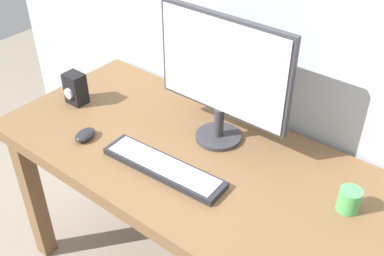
{
  "coord_description": "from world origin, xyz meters",
  "views": [
    {
      "loc": [
        0.83,
        -1.04,
        1.85
      ],
      "look_at": [
        0.01,
        0.0,
        0.9
      ],
      "focal_mm": 43.76,
      "sensor_mm": 36.0,
      "label": 1
    }
  ],
  "objects_px": {
    "audio_controller": "(75,89)",
    "mouse": "(85,135)",
    "monitor": "(222,73)",
    "keyboard_primary": "(163,167)",
    "coffee_mug": "(349,200)",
    "desk": "(191,175)"
  },
  "relations": [
    {
      "from": "desk",
      "to": "keyboard_primary",
      "type": "xyz_separation_m",
      "value": [
        -0.02,
        -0.13,
        0.12
      ]
    },
    {
      "from": "desk",
      "to": "keyboard_primary",
      "type": "bearing_deg",
      "value": -97.8
    },
    {
      "from": "keyboard_primary",
      "to": "audio_controller",
      "type": "distance_m",
      "value": 0.59
    },
    {
      "from": "keyboard_primary",
      "to": "audio_controller",
      "type": "xyz_separation_m",
      "value": [
        -0.58,
        0.1,
        0.05
      ]
    },
    {
      "from": "keyboard_primary",
      "to": "desk",
      "type": "bearing_deg",
      "value": 82.2
    },
    {
      "from": "desk",
      "to": "coffee_mug",
      "type": "height_order",
      "value": "coffee_mug"
    },
    {
      "from": "keyboard_primary",
      "to": "coffee_mug",
      "type": "relative_size",
      "value": 5.93
    },
    {
      "from": "coffee_mug",
      "to": "monitor",
      "type": "bearing_deg",
      "value": 173.91
    },
    {
      "from": "monitor",
      "to": "keyboard_primary",
      "type": "xyz_separation_m",
      "value": [
        -0.04,
        -0.28,
        -0.26
      ]
    },
    {
      "from": "monitor",
      "to": "keyboard_primary",
      "type": "relative_size",
      "value": 1.12
    },
    {
      "from": "desk",
      "to": "monitor",
      "type": "height_order",
      "value": "monitor"
    },
    {
      "from": "monitor",
      "to": "keyboard_primary",
      "type": "bearing_deg",
      "value": -98.33
    },
    {
      "from": "monitor",
      "to": "desk",
      "type": "bearing_deg",
      "value": -98.78
    },
    {
      "from": "desk",
      "to": "mouse",
      "type": "xyz_separation_m",
      "value": [
        -0.37,
        -0.18,
        0.12
      ]
    },
    {
      "from": "mouse",
      "to": "audio_controller",
      "type": "height_order",
      "value": "audio_controller"
    },
    {
      "from": "mouse",
      "to": "coffee_mug",
      "type": "xyz_separation_m",
      "value": [
        0.93,
        0.27,
        0.02
      ]
    },
    {
      "from": "monitor",
      "to": "mouse",
      "type": "relative_size",
      "value": 5.71
    },
    {
      "from": "audio_controller",
      "to": "mouse",
      "type": "bearing_deg",
      "value": -33.68
    },
    {
      "from": "coffee_mug",
      "to": "mouse",
      "type": "bearing_deg",
      "value": -163.97
    },
    {
      "from": "desk",
      "to": "keyboard_primary",
      "type": "height_order",
      "value": "keyboard_primary"
    },
    {
      "from": "monitor",
      "to": "coffee_mug",
      "type": "xyz_separation_m",
      "value": [
        0.54,
        -0.06,
        -0.24
      ]
    },
    {
      "from": "audio_controller",
      "to": "coffee_mug",
      "type": "relative_size",
      "value": 1.7
    }
  ]
}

